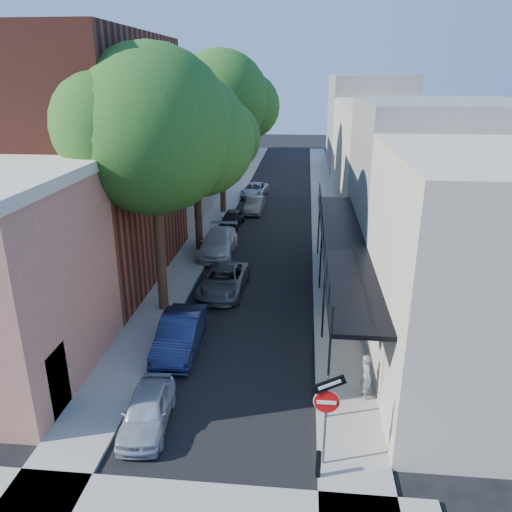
% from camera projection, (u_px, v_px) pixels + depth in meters
% --- Properties ---
extents(ground, '(160.00, 160.00, 0.00)m').
position_uv_depth(ground, '(203.00, 486.00, 13.10)').
color(ground, black).
rests_on(ground, ground).
extents(road_surface, '(6.00, 64.00, 0.01)m').
position_uv_depth(road_surface, '(275.00, 204.00, 41.12)').
color(road_surface, black).
rests_on(road_surface, ground).
extents(sidewalk_left, '(2.00, 64.00, 0.12)m').
position_uv_depth(sidewalk_left, '(227.00, 203.00, 41.47)').
color(sidewalk_left, gray).
rests_on(sidewalk_left, ground).
extents(sidewalk_right, '(2.00, 64.00, 0.12)m').
position_uv_depth(sidewalk_right, '(323.00, 205.00, 40.73)').
color(sidewalk_right, gray).
rests_on(sidewalk_right, ground).
extents(buildings_left, '(10.10, 59.10, 12.00)m').
position_uv_depth(buildings_left, '(156.00, 144.00, 39.12)').
color(buildings_left, tan).
rests_on(buildings_left, ground).
extents(buildings_right, '(9.80, 55.00, 10.00)m').
position_uv_depth(buildings_right, '(392.00, 153.00, 38.29)').
color(buildings_right, '#BDB09C').
rests_on(buildings_right, ground).
extents(sign_post, '(0.89, 0.17, 2.99)m').
position_uv_depth(sign_post, '(327.00, 405.00, 13.02)').
color(sign_post, '#595B60').
rests_on(sign_post, ground).
extents(bollard, '(0.14, 0.14, 0.80)m').
position_uv_depth(bollard, '(318.00, 464.00, 13.11)').
color(bollard, black).
rests_on(bollard, sidewalk_right).
extents(oak_near, '(7.48, 6.80, 11.42)m').
position_uv_depth(oak_near, '(164.00, 133.00, 20.27)').
color(oak_near, '#352415').
rests_on(oak_near, ground).
extents(oak_mid, '(6.60, 6.00, 10.20)m').
position_uv_depth(oak_mid, '(202.00, 132.00, 28.01)').
color(oak_mid, '#352415').
rests_on(oak_mid, ground).
extents(oak_far, '(7.70, 7.00, 11.90)m').
position_uv_depth(oak_far, '(227.00, 101.00, 36.03)').
color(oak_far, '#352415').
rests_on(oak_far, ground).
extents(parked_car_a, '(1.61, 3.43, 1.14)m').
position_uv_depth(parked_car_a, '(147.00, 410.00, 15.14)').
color(parked_car_a, '#A4ABB6').
rests_on(parked_car_a, ground).
extents(parked_car_b, '(1.59, 4.29, 1.40)m').
position_uv_depth(parked_car_b, '(180.00, 334.00, 19.29)').
color(parked_car_b, '#151F43').
rests_on(parked_car_b, ground).
extents(parked_car_c, '(2.24, 4.55, 1.24)m').
position_uv_depth(parked_car_c, '(224.00, 280.00, 24.47)').
color(parked_car_c, '#505157').
rests_on(parked_car_c, ground).
extents(parked_car_d, '(1.96, 4.83, 1.40)m').
position_uv_depth(parked_car_d, '(218.00, 243.00, 29.63)').
color(parked_car_d, silver).
rests_on(parked_car_d, ground).
extents(parked_car_e, '(1.63, 3.43, 1.13)m').
position_uv_depth(parked_car_e, '(232.00, 218.00, 35.07)').
color(parked_car_e, black).
rests_on(parked_car_e, ground).
extents(parked_car_f, '(1.38, 3.66, 1.19)m').
position_uv_depth(parked_car_f, '(255.00, 205.00, 38.55)').
color(parked_car_f, slate).
rests_on(parked_car_f, ground).
extents(parked_car_g, '(2.42, 4.41, 1.17)m').
position_uv_depth(parked_car_g, '(255.00, 190.00, 43.55)').
color(parked_car_g, '#9FABB3').
rests_on(parked_car_g, ground).
extents(pedestrian, '(0.51, 0.65, 1.58)m').
position_uv_depth(pedestrian, '(366.00, 376.00, 16.22)').
color(pedestrian, slate).
rests_on(pedestrian, sidewalk_right).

